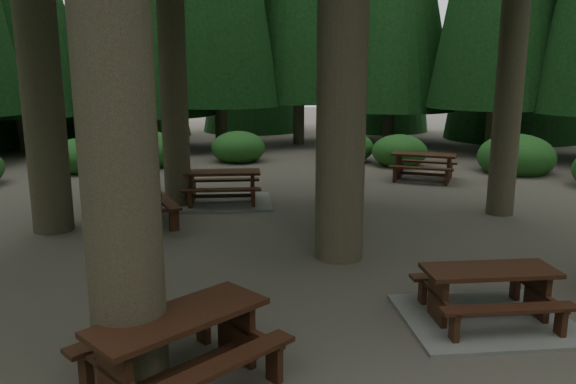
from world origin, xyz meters
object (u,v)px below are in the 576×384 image
object	(u,v)px
picnic_table_a	(487,304)
picnic_table_c	(223,192)
picnic_table_e	(180,339)
picnic_table_d	(424,163)
picnic_table_b	(134,200)

from	to	relation	value
picnic_table_a	picnic_table_c	xyz separation A→B (m)	(-2.12, 7.67, 0.04)
picnic_table_a	picnic_table_c	world-z (taller)	picnic_table_c
picnic_table_a	picnic_table_e	world-z (taller)	picnic_table_e
picnic_table_a	picnic_table_d	world-z (taller)	picnic_table_d
picnic_table_d	picnic_table_c	bearing A→B (deg)	-131.07
picnic_table_d	picnic_table_e	bearing A→B (deg)	-93.55
picnic_table_c	picnic_table_d	world-z (taller)	picnic_table_c
picnic_table_b	picnic_table_d	distance (m)	8.89
picnic_table_a	picnic_table_e	distance (m)	4.03
picnic_table_c	picnic_table_d	size ratio (longest dim) A/B	1.15
picnic_table_a	picnic_table_b	bearing A→B (deg)	135.36
picnic_table_c	picnic_table_d	distance (m)	6.44
picnic_table_c	picnic_table_a	bearing A→B (deg)	-62.98
picnic_table_a	picnic_table_c	bearing A→B (deg)	116.21
picnic_table_e	picnic_table_a	bearing A→B (deg)	-22.67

